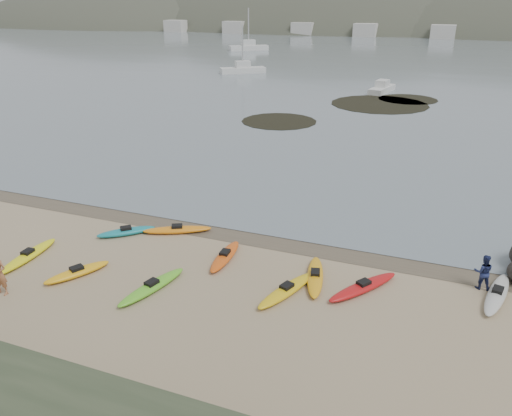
% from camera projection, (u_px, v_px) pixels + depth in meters
% --- Properties ---
extents(ground, '(600.00, 600.00, 0.00)m').
position_uv_depth(ground, '(256.00, 234.00, 26.44)').
color(ground, tan).
rests_on(ground, ground).
extents(wet_sand, '(60.00, 60.00, 0.00)m').
position_uv_depth(wet_sand, '(254.00, 236.00, 26.18)').
color(wet_sand, brown).
rests_on(wet_sand, ground).
extents(water, '(1200.00, 1200.00, 0.00)m').
position_uv_depth(water, '(445.00, 19.00, 284.14)').
color(water, slate).
rests_on(water, ground).
extents(kayaks, '(22.01, 8.54, 0.34)m').
position_uv_depth(kayaks, '(224.00, 267.00, 22.87)').
color(kayaks, '#62C727').
rests_on(kayaks, ground).
extents(person_east, '(0.84, 0.69, 1.60)m').
position_uv_depth(person_east, '(483.00, 272.00, 21.22)').
color(person_east, navy).
rests_on(person_east, ground).
extents(kelp_mats, '(18.33, 24.07, 0.04)m').
position_uv_depth(kelp_mats, '(364.00, 107.00, 56.92)').
color(kelp_mats, black).
rests_on(kelp_mats, water).
extents(moored_boats, '(99.76, 73.47, 1.28)m').
position_uv_depth(moored_boats, '(408.00, 58.00, 97.91)').
color(moored_boats, silver).
rests_on(moored_boats, ground).
extents(far_town, '(199.00, 5.00, 4.00)m').
position_uv_depth(far_town, '(450.00, 32.00, 148.23)').
color(far_town, beige).
rests_on(far_town, ground).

